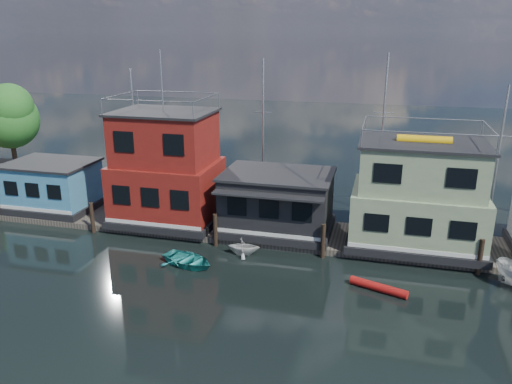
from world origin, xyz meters
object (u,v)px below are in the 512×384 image
(houseboat_blue, at_px, (53,186))
(houseboat_green, at_px, (418,197))
(dinghy_teal, at_px, (188,260))
(houseboat_red, at_px, (167,170))
(red_kayak, at_px, (378,287))
(dinghy_white, at_px, (243,246))
(houseboat_dark, at_px, (277,202))

(houseboat_blue, height_order, houseboat_green, houseboat_green)
(dinghy_teal, bearing_deg, houseboat_red, 52.45)
(dinghy_teal, xyz_separation_m, red_kayak, (11.13, -0.32, -0.12))
(houseboat_green, relative_size, dinghy_teal, 2.46)
(houseboat_blue, height_order, dinghy_white, houseboat_blue)
(houseboat_dark, height_order, dinghy_teal, houseboat_dark)
(houseboat_red, xyz_separation_m, dinghy_teal, (3.84, -5.93, -3.75))
(houseboat_dark, distance_m, dinghy_white, 4.26)
(houseboat_blue, distance_m, dinghy_teal, 14.72)
(dinghy_white, distance_m, red_kayak, 8.78)
(houseboat_dark, distance_m, houseboat_green, 9.07)
(houseboat_dark, xyz_separation_m, dinghy_white, (-1.39, -3.57, -1.87))
(dinghy_white, xyz_separation_m, red_kayak, (8.36, -2.65, -0.32))
(houseboat_dark, relative_size, red_kayak, 2.33)
(houseboat_blue, relative_size, houseboat_red, 0.54)
(houseboat_dark, relative_size, dinghy_teal, 2.17)
(houseboat_dark, relative_size, houseboat_green, 0.88)
(houseboat_dark, height_order, dinghy_white, houseboat_dark)
(houseboat_green, bearing_deg, houseboat_red, -180.00)
(dinghy_teal, xyz_separation_m, dinghy_white, (2.77, 2.34, 0.20))
(houseboat_green, xyz_separation_m, dinghy_teal, (-13.16, -5.93, -3.20))
(dinghy_white, bearing_deg, houseboat_dark, -28.19)
(houseboat_green, height_order, dinghy_teal, houseboat_green)
(houseboat_blue, height_order, red_kayak, houseboat_blue)
(houseboat_green, distance_m, dinghy_teal, 14.78)
(houseboat_blue, distance_m, red_kayak, 25.33)
(houseboat_red, bearing_deg, houseboat_green, 0.00)
(red_kayak, bearing_deg, dinghy_white, -178.47)
(houseboat_blue, xyz_separation_m, houseboat_green, (26.50, 0.00, 1.34))
(houseboat_green, height_order, dinghy_white, houseboat_green)
(dinghy_teal, bearing_deg, red_kayak, -72.12)
(houseboat_red, distance_m, dinghy_white, 8.32)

